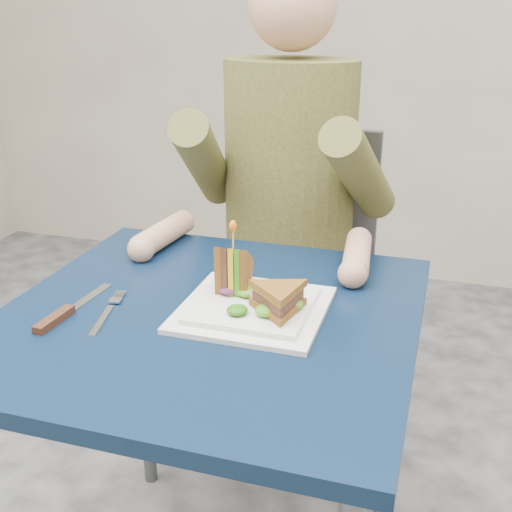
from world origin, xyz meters
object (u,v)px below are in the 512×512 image
(chair, at_px, (296,269))
(sandwich_flat, at_px, (279,299))
(table, at_px, (210,349))
(knife, at_px, (61,315))
(diner, at_px, (288,149))
(plate, at_px, (253,307))
(sandwich_upright, at_px, (234,272))
(fork, at_px, (107,313))

(chair, relative_size, sandwich_flat, 5.44)
(table, distance_m, knife, 0.28)
(diner, height_order, plate, diner)
(table, relative_size, sandwich_upright, 5.29)
(diner, bearing_deg, fork, -105.33)
(sandwich_flat, bearing_deg, sandwich_upright, 146.97)
(table, xyz_separation_m, sandwich_upright, (0.03, 0.07, 0.13))
(diner, distance_m, fork, 0.68)
(sandwich_flat, distance_m, knife, 0.39)
(table, xyz_separation_m, sandwich_flat, (0.13, -0.00, 0.12))
(chair, xyz_separation_m, diner, (-0.00, -0.11, 0.37))
(knife, bearing_deg, sandwich_upright, 32.30)
(plate, xyz_separation_m, fork, (-0.25, -0.09, -0.01))
(sandwich_flat, xyz_separation_m, fork, (-0.31, -0.06, -0.04))
(plate, bearing_deg, diner, 98.15)
(table, xyz_separation_m, knife, (-0.24, -0.10, 0.09))
(diner, distance_m, plate, 0.58)
(chair, xyz_separation_m, plate, (0.08, -0.66, 0.20))
(diner, relative_size, knife, 3.36)
(sandwich_flat, bearing_deg, fork, -168.28)
(diner, height_order, fork, diner)
(chair, distance_m, sandwich_flat, 0.73)
(chair, relative_size, knife, 4.19)
(diner, xyz_separation_m, knife, (-0.24, -0.67, -0.18))
(chair, distance_m, fork, 0.79)
(sandwich_upright, bearing_deg, table, -110.47)
(plate, height_order, sandwich_flat, sandwich_flat)
(sandwich_flat, relative_size, knife, 0.77)
(chair, xyz_separation_m, sandwich_flat, (0.13, -0.68, 0.23))
(plate, bearing_deg, sandwich_upright, 139.49)
(plate, bearing_deg, sandwich_flat, -24.44)
(table, height_order, sandwich_flat, sandwich_flat)
(table, relative_size, plate, 2.88)
(diner, bearing_deg, knife, -110.05)
(table, bearing_deg, chair, 90.00)
(fork, height_order, knife, knife)
(diner, distance_m, sandwich_flat, 0.60)
(chair, xyz_separation_m, fork, (-0.17, -0.74, 0.19))
(plate, distance_m, sandwich_upright, 0.08)
(sandwich_upright, distance_m, fork, 0.24)
(sandwich_flat, height_order, sandwich_upright, sandwich_upright)
(sandwich_flat, bearing_deg, table, 178.92)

